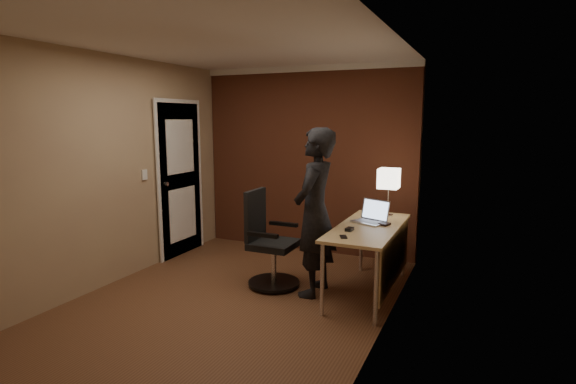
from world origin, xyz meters
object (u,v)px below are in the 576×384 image
at_px(desk_lamp, 389,179).
at_px(phone, 343,237).
at_px(office_chair, 268,245).
at_px(laptop, 372,216).
at_px(mouse, 349,229).
at_px(wallet, 384,224).
at_px(person, 315,213).
at_px(desk, 375,239).

distance_m(desk_lamp, phone, 1.18).
bearing_deg(office_chair, laptop, 20.51).
height_order(mouse, phone, mouse).
bearing_deg(wallet, person, -155.30).
height_order(laptop, person, person).
bearing_deg(desk_lamp, person, -127.57).
distance_m(wallet, office_chair, 1.26).
bearing_deg(person, wallet, 114.32).
distance_m(desk_lamp, wallet, 0.62).
bearing_deg(person, desk_lamp, 142.05).
distance_m(desk, wallet, 0.18).
bearing_deg(laptop, wallet, -29.39).
height_order(mouse, person, person).
distance_m(laptop, wallet, 0.18).
bearing_deg(office_chair, person, 0.05).
xyz_separation_m(wallet, office_chair, (-1.19, -0.30, -0.29)).
bearing_deg(desk, office_chair, -169.70).
xyz_separation_m(desk, wallet, (0.07, 0.10, 0.14)).
distance_m(mouse, office_chair, 0.97).
xyz_separation_m(mouse, phone, (0.02, -0.26, -0.01)).
relative_size(office_chair, person, 0.60).
xyz_separation_m(desk, mouse, (-0.19, -0.28, 0.14)).
bearing_deg(laptop, desk, -64.80).
bearing_deg(phone, desk_lamp, 56.41).
relative_size(laptop, phone, 3.49).
xyz_separation_m(phone, person, (-0.41, 0.33, 0.13)).
relative_size(desk, mouse, 15.00).
bearing_deg(laptop, desk_lamp, 76.81).
relative_size(wallet, office_chair, 0.11).
bearing_deg(mouse, office_chair, -178.92).
height_order(laptop, office_chair, office_chair).
distance_m(desk, office_chair, 1.15).
bearing_deg(office_chair, phone, -19.27).
relative_size(wallet, person, 0.06).
bearing_deg(desk_lamp, mouse, -103.17).
xyz_separation_m(desk_lamp, phone, (-0.18, -1.09, -0.41)).
bearing_deg(person, office_chair, -90.33).
height_order(desk, desk_lamp, desk_lamp).
bearing_deg(phone, mouse, 69.66).
distance_m(desk_lamp, mouse, 0.95).
xyz_separation_m(desk_lamp, person, (-0.59, -0.76, -0.28)).
relative_size(laptop, person, 0.23).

